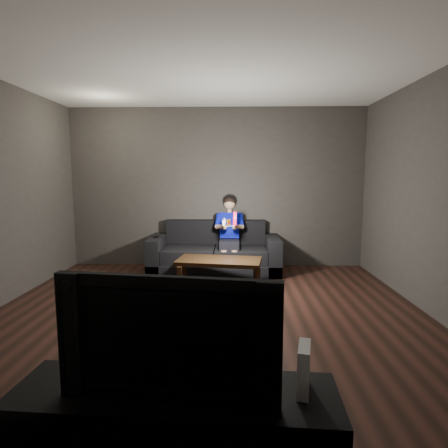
{
  "coord_description": "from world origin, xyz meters",
  "views": [
    {
      "loc": [
        0.29,
        -3.92,
        1.57
      ],
      "look_at": [
        0.15,
        1.55,
        0.85
      ],
      "focal_mm": 30.0,
      "sensor_mm": 36.0,
      "label": 1
    }
  ],
  "objects_px": {
    "coffee_table": "(219,263)",
    "sofa": "(215,255)",
    "child": "(229,229)",
    "media_console": "(175,443)"
  },
  "relations": [
    {
      "from": "sofa",
      "to": "media_console",
      "type": "bearing_deg",
      "value": -89.66
    },
    {
      "from": "child",
      "to": "media_console",
      "type": "bearing_deg",
      "value": -92.83
    },
    {
      "from": "child",
      "to": "coffee_table",
      "type": "distance_m",
      "value": 0.97
    },
    {
      "from": "child",
      "to": "media_console",
      "type": "height_order",
      "value": "child"
    },
    {
      "from": "child",
      "to": "coffee_table",
      "type": "height_order",
      "value": "child"
    },
    {
      "from": "sofa",
      "to": "coffee_table",
      "type": "distance_m",
      "value": 0.96
    },
    {
      "from": "sofa",
      "to": "child",
      "type": "relative_size",
      "value": 1.83
    },
    {
      "from": "coffee_table",
      "to": "sofa",
      "type": "bearing_deg",
      "value": 96.39
    },
    {
      "from": "coffee_table",
      "to": "media_console",
      "type": "bearing_deg",
      "value": -91.36
    },
    {
      "from": "media_console",
      "to": "sofa",
      "type": "bearing_deg",
      "value": 93.97
    }
  ]
}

